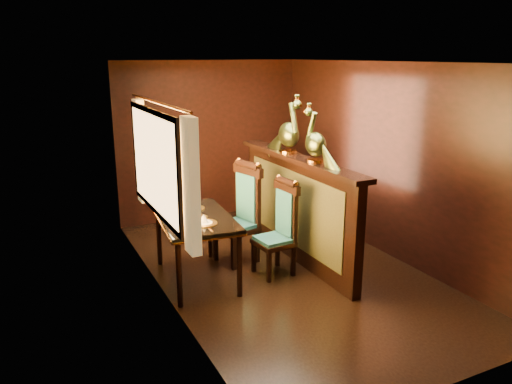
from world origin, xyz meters
The scene contains 8 objects.
ground centered at (0.00, 0.00, 0.00)m, with size 5.00×5.00×0.00m, color black.
room_shell centered at (-0.09, 0.02, 1.58)m, with size 3.04×5.04×2.52m.
partition centered at (0.32, 0.30, 0.71)m, with size 0.26×2.70×1.36m.
dining_table centered at (-1.06, 0.28, 0.71)m, with size 0.93×1.40×0.99m.
chair_left centered at (-0.06, 0.02, 0.62)m, with size 0.46×0.48×1.19m.
chair_right centered at (-0.29, 0.59, 0.68)m, with size 0.57×0.59×1.31m.
peacock_left centered at (0.33, -0.09, 1.70)m, with size 0.21×0.57×0.68m, color #194C38, non-canonical shape.
peacock_right centered at (0.33, 0.54, 1.74)m, with size 0.24×0.63×0.75m, color #194C38, non-canonical shape.
Camera 1 is at (-2.82, -4.92, 2.58)m, focal length 35.00 mm.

